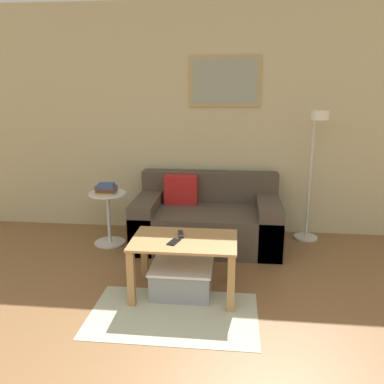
# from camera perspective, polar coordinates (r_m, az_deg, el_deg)

# --- Properties ---
(wall_back) EXTENTS (5.60, 0.09, 2.55)m
(wall_back) POSITION_cam_1_polar(r_m,az_deg,el_deg) (4.66, 1.48, 9.95)
(wall_back) COLOR #C6BC93
(wall_back) RESTS_ON ground_plane
(area_rug) EXTENTS (1.26, 0.77, 0.01)m
(area_rug) POSITION_cam_1_polar(r_m,az_deg,el_deg) (3.19, -2.63, -16.82)
(area_rug) COLOR #B2B79E
(area_rug) RESTS_ON ground_plane
(couch) EXTENTS (1.52, 0.89, 0.73)m
(couch) POSITION_cam_1_polar(r_m,az_deg,el_deg) (4.40, 2.12, -3.92)
(couch) COLOR #4C4238
(couch) RESTS_ON ground_plane
(coffee_table) EXTENTS (0.85, 0.55, 0.48)m
(coffee_table) POSITION_cam_1_polar(r_m,az_deg,el_deg) (3.32, -1.10, -8.26)
(coffee_table) COLOR #AD7F4C
(coffee_table) RESTS_ON ground_plane
(storage_bin) EXTENTS (0.50, 0.41, 0.25)m
(storage_bin) POSITION_cam_1_polar(r_m,az_deg,el_deg) (3.42, -1.47, -12.16)
(storage_bin) COLOR gray
(storage_bin) RESTS_ON ground_plane
(floor_lamp) EXTENTS (0.26, 0.48, 1.43)m
(floor_lamp) POSITION_cam_1_polar(r_m,az_deg,el_deg) (4.42, 16.71, 4.04)
(floor_lamp) COLOR silver
(floor_lamp) RESTS_ON ground_plane
(side_table) EXTENTS (0.40, 0.40, 0.57)m
(side_table) POSITION_cam_1_polar(r_m,az_deg,el_deg) (4.45, -11.64, -2.92)
(side_table) COLOR white
(side_table) RESTS_ON ground_plane
(book_stack) EXTENTS (0.21, 0.17, 0.10)m
(book_stack) POSITION_cam_1_polar(r_m,az_deg,el_deg) (4.36, -11.96, 0.49)
(book_stack) COLOR #D18438
(book_stack) RESTS_ON side_table
(remote_control) EXTENTS (0.07, 0.15, 0.02)m
(remote_control) POSITION_cam_1_polar(r_m,az_deg,el_deg) (3.36, -1.59, -5.92)
(remote_control) COLOR #232328
(remote_control) RESTS_ON coffee_table
(cell_phone) EXTENTS (0.10, 0.15, 0.01)m
(cell_phone) POSITION_cam_1_polar(r_m,az_deg,el_deg) (3.22, -2.56, -7.01)
(cell_phone) COLOR black
(cell_phone) RESTS_ON coffee_table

